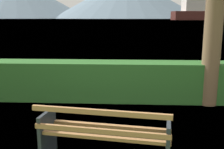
{
  "coord_description": "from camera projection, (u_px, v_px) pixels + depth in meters",
  "views": [
    {
      "loc": [
        0.28,
        -3.41,
        1.96
      ],
      "look_at": [
        0.0,
        1.71,
        0.88
      ],
      "focal_mm": 43.49,
      "sensor_mm": 36.0,
      "label": 1
    }
  ],
  "objects": [
    {
      "name": "cargo_ship_large",
      "position": [
        220.0,
        12.0,
        211.14
      ],
      "size": [
        89.75,
        24.45,
        20.65
      ],
      "color": "#471E19",
      "rests_on": "water_surface"
    },
    {
      "name": "hedge_row",
      "position": [
        115.0,
        81.0,
        6.51
      ],
      "size": [
        6.85,
        0.72,
        0.93
      ],
      "primitive_type": "cube",
      "color": "#285B23",
      "rests_on": "ground_plane"
    },
    {
      "name": "park_bench",
      "position": [
        104.0,
        135.0,
        3.61
      ],
      "size": [
        1.81,
        0.82,
        0.87
      ],
      "color": "olive",
      "rests_on": "ground_plane"
    },
    {
      "name": "water_surface",
      "position": [
        127.0,
        19.0,
        306.26
      ],
      "size": [
        620.0,
        620.0,
        0.0
      ],
      "primitive_type": "plane",
      "color": "#6B8EA3",
      "rests_on": "ground_plane"
    }
  ]
}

